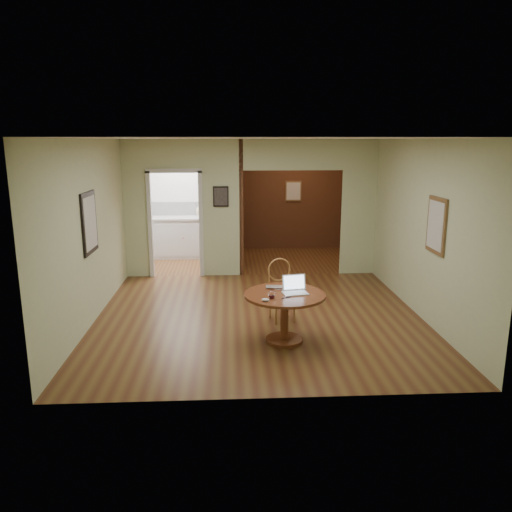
{
  "coord_description": "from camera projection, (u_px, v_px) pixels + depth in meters",
  "views": [
    {
      "loc": [
        -0.44,
        -7.3,
        2.67
      ],
      "look_at": [
        -0.06,
        -0.2,
        1.02
      ],
      "focal_mm": 35.0,
      "sensor_mm": 36.0,
      "label": 1
    }
  ],
  "objects": [
    {
      "name": "dining_table",
      "position": [
        285.0,
        306.0,
        6.68
      ],
      "size": [
        1.09,
        1.09,
        0.68
      ],
      "rotation": [
        0.0,
        0.0,
        -0.23
      ],
      "color": "brown",
      "rests_on": "ground"
    },
    {
      "name": "wine_glass",
      "position": [
        272.0,
        294.0,
        6.43
      ],
      "size": [
        0.1,
        0.1,
        0.11
      ],
      "primitive_type": null,
      "color": "white",
      "rests_on": "dining_table"
    },
    {
      "name": "floor",
      "position": [
        259.0,
        317.0,
        7.73
      ],
      "size": [
        5.0,
        5.0,
        0.0
      ],
      "primitive_type": "plane",
      "color": "#4F2816",
      "rests_on": "ground"
    },
    {
      "name": "open_laptop",
      "position": [
        295.0,
        288.0,
        6.68
      ],
      "size": [
        0.36,
        0.34,
        0.23
      ],
      "rotation": [
        0.0,
        0.0,
        0.18
      ],
      "color": "white",
      "rests_on": "dining_table"
    },
    {
      "name": "kitchen_cabinet",
      "position": [
        191.0,
        237.0,
        11.63
      ],
      "size": [
        2.06,
        0.6,
        0.94
      ],
      "color": "silver",
      "rests_on": "ground"
    },
    {
      "name": "chair",
      "position": [
        281.0,
        286.0,
        7.52
      ],
      "size": [
        0.48,
        0.48,
        0.94
      ],
      "rotation": [
        0.0,
        0.0,
        0.23
      ],
      "color": "olive",
      "rests_on": "ground"
    },
    {
      "name": "room_shell",
      "position": [
        228.0,
        208.0,
        10.43
      ],
      "size": [
        5.2,
        7.5,
        5.0
      ],
      "color": "white",
      "rests_on": "ground"
    },
    {
      "name": "mouse",
      "position": [
        266.0,
        300.0,
        6.31
      ],
      "size": [
        0.11,
        0.07,
        0.04
      ],
      "primitive_type": "ellipsoid",
      "rotation": [
        0.0,
        0.0,
        -0.18
      ],
      "color": "white",
      "rests_on": "dining_table"
    },
    {
      "name": "pen",
      "position": [
        286.0,
        298.0,
        6.46
      ],
      "size": [
        0.13,
        0.07,
        0.01
      ],
      "primitive_type": "cylinder",
      "rotation": [
        0.0,
        1.57,
        0.47
      ],
      "color": "#0B1A52",
      "rests_on": "dining_table"
    },
    {
      "name": "grocery_bag",
      "position": [
        202.0,
        211.0,
        11.51
      ],
      "size": [
        0.31,
        0.28,
        0.28
      ],
      "primitive_type": "ellipsoid",
      "rotation": [
        0.0,
        0.0,
        0.17
      ],
      "color": "#BCAE89",
      "rests_on": "kitchen_cabinet"
    },
    {
      "name": "closed_laptop",
      "position": [
        278.0,
        288.0,
        6.83
      ],
      "size": [
        0.36,
        0.24,
        0.03
      ],
      "primitive_type": "imported",
      "rotation": [
        0.0,
        0.0,
        -0.07
      ],
      "color": "silver",
      "rests_on": "dining_table"
    }
  ]
}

